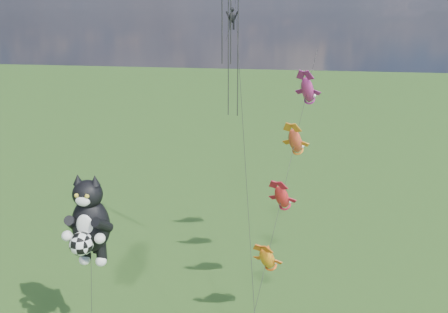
# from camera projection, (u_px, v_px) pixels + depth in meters

# --- Properties ---
(cat_kite_rig) EXTENTS (2.76, 4.29, 11.63)m
(cat_kite_rig) POSITION_uv_depth(u_px,v_px,m) (89.00, 221.00, 29.98)
(cat_kite_rig) COLOR brown
(cat_kite_rig) RESTS_ON ground
(fish_windsock_rig) EXTENTS (4.11, 15.52, 17.83)m
(fish_windsock_rig) POSITION_uv_depth(u_px,v_px,m) (289.00, 169.00, 35.44)
(fish_windsock_rig) COLOR brown
(fish_windsock_rig) RESTS_ON ground
(parafoil_rig) EXTENTS (4.77, 17.04, 24.53)m
(parafoil_rig) POSITION_uv_depth(u_px,v_px,m) (233.00, 26.00, 34.06)
(parafoil_rig) COLOR brown
(parafoil_rig) RESTS_ON ground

